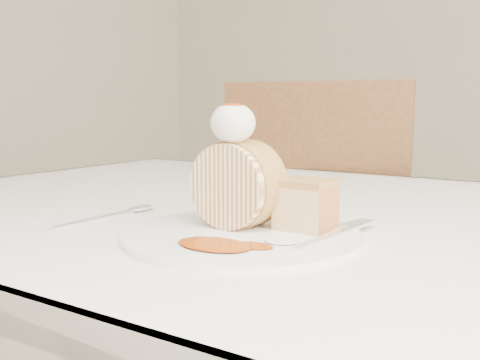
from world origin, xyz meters
The scene contains 10 objects.
table centered at (0.00, 0.20, 0.66)m, with size 1.40×0.90×0.75m.
chair_far centered at (-0.22, 0.78, 0.55)m, with size 0.52×0.52×0.96m.
plate centered at (0.01, 0.01, 0.75)m, with size 0.27×0.27×0.01m, color white.
roulade_slice centered at (-0.01, 0.03, 0.81)m, with size 0.10×0.10×0.06m, color beige.
cake_chunk centered at (0.07, 0.06, 0.78)m, with size 0.06×0.06×0.05m, color #AE7E42.
whipped_cream centered at (-0.01, 0.02, 0.88)m, with size 0.05×0.05×0.05m, color white.
caramel_drizzle centered at (-0.01, 0.02, 0.91)m, with size 0.03×0.02×0.01m, color #8F3205.
caramel_pool centered at (0.02, -0.06, 0.76)m, with size 0.09×0.06×0.00m, color #8F3205, non-canonical shape.
fork centered at (0.11, 0.03, 0.76)m, with size 0.02×0.16×0.00m, color silver.
spoon centered at (-0.20, -0.02, 0.75)m, with size 0.02×0.16×0.00m, color silver.
Camera 1 is at (0.33, -0.50, 0.90)m, focal length 40.00 mm.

